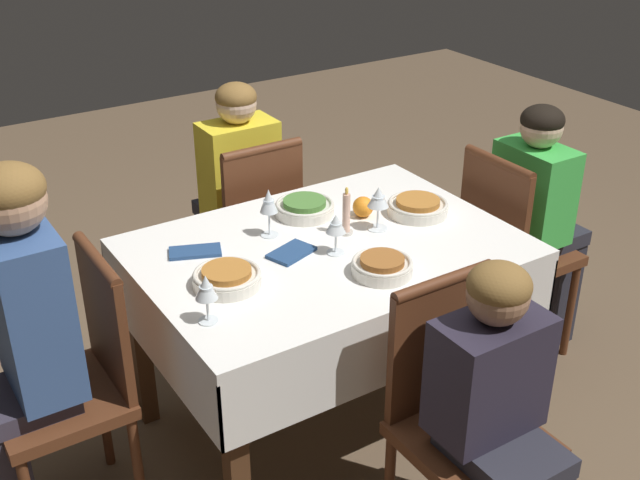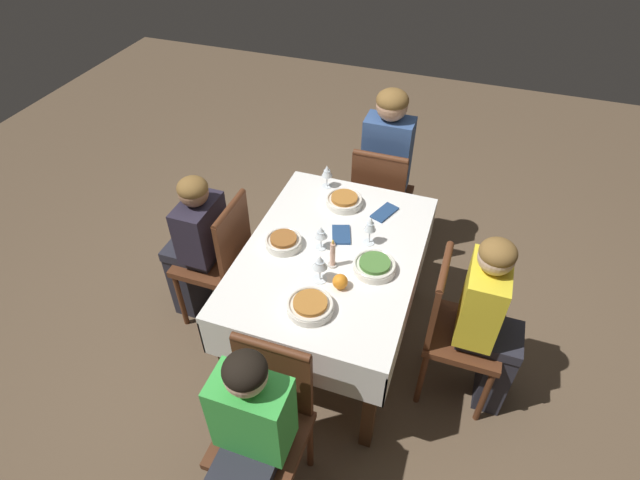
{
  "view_description": "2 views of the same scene",
  "coord_description": "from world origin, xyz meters",
  "px_view_note": "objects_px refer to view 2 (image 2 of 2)",
  "views": [
    {
      "loc": [
        1.27,
        1.95,
        1.97
      ],
      "look_at": [
        0.05,
        0.04,
        0.79
      ],
      "focal_mm": 45.0,
      "sensor_mm": 36.0,
      "label": 1
    },
    {
      "loc": [
        -1.78,
        -0.55,
        2.48
      ],
      "look_at": [
        -0.03,
        0.06,
        0.83
      ],
      "focal_mm": 28.0,
      "sensor_mm": 36.0,
      "label": 2
    }
  ],
  "objects_px": {
    "person_child_dark": "(194,243)",
    "napkin_red_folded": "(341,235)",
    "chair_west": "(266,419)",
    "wine_glass_north": "(321,233)",
    "bowl_north": "(284,241)",
    "bowl_south": "(375,266)",
    "dining_table": "(332,265)",
    "person_child_yellow": "(490,321)",
    "bowl_west": "(310,306)",
    "person_adult_denim": "(387,162)",
    "napkin_spare_side": "(385,212)",
    "person_child_green": "(249,444)",
    "wine_glass_west": "(320,263)",
    "orange_fruit": "(340,282)",
    "chair_north": "(220,256)",
    "candle_centerpiece": "(333,256)",
    "wine_glass_east": "(327,172)",
    "bowl_east": "(344,201)",
    "wine_glass_south": "(370,225)",
    "chair_south": "(454,325)",
    "chair_east": "(380,197)"
  },
  "relations": [
    {
      "from": "orange_fruit",
      "to": "napkin_spare_side",
      "type": "height_order",
      "value": "orange_fruit"
    },
    {
      "from": "dining_table",
      "to": "wine_glass_west",
      "type": "height_order",
      "value": "wine_glass_west"
    },
    {
      "from": "chair_north",
      "to": "person_child_yellow",
      "type": "bearing_deg",
      "value": 87.65
    },
    {
      "from": "person_child_green",
      "to": "bowl_south",
      "type": "distance_m",
      "value": 0.99
    },
    {
      "from": "bowl_north",
      "to": "bowl_south",
      "type": "bearing_deg",
      "value": -92.35
    },
    {
      "from": "chair_south",
      "to": "chair_west",
      "type": "distance_m",
      "value": 1.03
    },
    {
      "from": "bowl_east",
      "to": "napkin_red_folded",
      "type": "bearing_deg",
      "value": -166.24
    },
    {
      "from": "person_child_green",
      "to": "person_child_yellow",
      "type": "bearing_deg",
      "value": 47.9
    },
    {
      "from": "chair_west",
      "to": "person_adult_denim",
      "type": "bearing_deg",
      "value": 87.64
    },
    {
      "from": "person_adult_denim",
      "to": "napkin_red_folded",
      "type": "distance_m",
      "value": 0.86
    },
    {
      "from": "orange_fruit",
      "to": "chair_east",
      "type": "bearing_deg",
      "value": 2.8
    },
    {
      "from": "napkin_red_folded",
      "to": "chair_west",
      "type": "bearing_deg",
      "value": 178.65
    },
    {
      "from": "wine_glass_south",
      "to": "wine_glass_north",
      "type": "distance_m",
      "value": 0.25
    },
    {
      "from": "chair_north",
      "to": "candle_centerpiece",
      "type": "xyz_separation_m",
      "value": [
        -0.09,
        -0.7,
        0.3
      ]
    },
    {
      "from": "bowl_west",
      "to": "orange_fruit",
      "type": "height_order",
      "value": "orange_fruit"
    },
    {
      "from": "chair_west",
      "to": "wine_glass_north",
      "type": "xyz_separation_m",
      "value": [
        0.85,
        0.05,
        0.34
      ]
    },
    {
      "from": "chair_west",
      "to": "orange_fruit",
      "type": "bearing_deg",
      "value": 78.34
    },
    {
      "from": "chair_west",
      "to": "wine_glass_north",
      "type": "bearing_deg",
      "value": 93.17
    },
    {
      "from": "dining_table",
      "to": "wine_glass_north",
      "type": "bearing_deg",
      "value": 83.84
    },
    {
      "from": "chair_north",
      "to": "candle_centerpiece",
      "type": "relative_size",
      "value": 5.22
    },
    {
      "from": "person_child_dark",
      "to": "napkin_red_folded",
      "type": "relative_size",
      "value": 5.94
    },
    {
      "from": "chair_north",
      "to": "napkin_red_folded",
      "type": "xyz_separation_m",
      "value": [
        0.14,
        -0.68,
        0.24
      ]
    },
    {
      "from": "person_child_yellow",
      "to": "wine_glass_north",
      "type": "distance_m",
      "value": 0.92
    },
    {
      "from": "person_child_yellow",
      "to": "bowl_south",
      "type": "xyz_separation_m",
      "value": [
        0.01,
        0.59,
        0.17
      ]
    },
    {
      "from": "chair_south",
      "to": "person_child_green",
      "type": "bearing_deg",
      "value": 143.51
    },
    {
      "from": "bowl_north",
      "to": "wine_glass_west",
      "type": "height_order",
      "value": "wine_glass_west"
    },
    {
      "from": "person_child_dark",
      "to": "wine_glass_west",
      "type": "height_order",
      "value": "person_child_dark"
    },
    {
      "from": "person_child_dark",
      "to": "wine_glass_east",
      "type": "bearing_deg",
      "value": 130.87
    },
    {
      "from": "person_adult_denim",
      "to": "person_child_dark",
      "type": "height_order",
      "value": "person_adult_denim"
    },
    {
      "from": "wine_glass_west",
      "to": "orange_fruit",
      "type": "relative_size",
      "value": 2.11
    },
    {
      "from": "person_child_dark",
      "to": "napkin_spare_side",
      "type": "bearing_deg",
      "value": 111.71
    },
    {
      "from": "wine_glass_south",
      "to": "bowl_west",
      "type": "bearing_deg",
      "value": 165.79
    },
    {
      "from": "bowl_west",
      "to": "chair_south",
      "type": "bearing_deg",
      "value": -62.86
    },
    {
      "from": "candle_centerpiece",
      "to": "orange_fruit",
      "type": "height_order",
      "value": "candle_centerpiece"
    },
    {
      "from": "bowl_north",
      "to": "napkin_spare_side",
      "type": "distance_m",
      "value": 0.61
    },
    {
      "from": "person_child_dark",
      "to": "bowl_west",
      "type": "bearing_deg",
      "value": 65.42
    },
    {
      "from": "person_child_yellow",
      "to": "bowl_south",
      "type": "height_order",
      "value": "person_child_yellow"
    },
    {
      "from": "person_child_dark",
      "to": "person_child_green",
      "type": "bearing_deg",
      "value": 39.36
    },
    {
      "from": "chair_north",
      "to": "bowl_east",
      "type": "xyz_separation_m",
      "value": [
        0.4,
        -0.61,
        0.26
      ]
    },
    {
      "from": "person_child_yellow",
      "to": "wine_glass_north",
      "type": "xyz_separation_m",
      "value": [
        0.08,
        0.89,
        0.24
      ]
    },
    {
      "from": "dining_table",
      "to": "person_child_dark",
      "type": "distance_m",
      "value": 0.83
    },
    {
      "from": "person_child_yellow",
      "to": "bowl_west",
      "type": "bearing_deg",
      "value": 112.52
    },
    {
      "from": "wine_glass_west",
      "to": "candle_centerpiece",
      "type": "bearing_deg",
      "value": -13.91
    },
    {
      "from": "bowl_west",
      "to": "orange_fruit",
      "type": "distance_m",
      "value": 0.2
    },
    {
      "from": "wine_glass_west",
      "to": "orange_fruit",
      "type": "distance_m",
      "value": 0.13
    },
    {
      "from": "chair_east",
      "to": "bowl_east",
      "type": "height_order",
      "value": "chair_east"
    },
    {
      "from": "wine_glass_south",
      "to": "napkin_spare_side",
      "type": "relative_size",
      "value": 0.92
    },
    {
      "from": "napkin_spare_side",
      "to": "person_adult_denim",
      "type": "bearing_deg",
      "value": 11.33
    },
    {
      "from": "wine_glass_north",
      "to": "wine_glass_west",
      "type": "xyz_separation_m",
      "value": [
        -0.22,
        -0.07,
        0.01
      ]
    },
    {
      "from": "chair_west",
      "to": "person_child_dark",
      "type": "bearing_deg",
      "value": 134.18
    }
  ]
}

